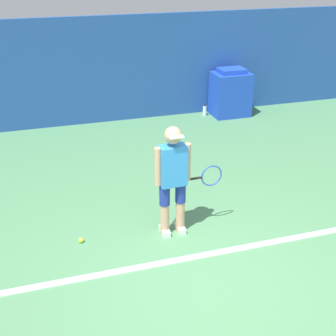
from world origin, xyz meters
TOP-DOWN VIEW (x-y plane):
  - ground_plane at (0.00, 0.00)m, footprint 24.00×24.00m
  - back_wall at (0.00, 5.84)m, footprint 24.00×0.10m
  - court_baseline at (0.00, 0.53)m, footprint 21.60×0.10m
  - tennis_player at (-0.06, 1.16)m, footprint 0.94×0.29m
  - tennis_ball at (-1.28, 1.28)m, footprint 0.07×0.07m
  - covered_chair at (2.67, 5.42)m, footprint 0.81×0.64m
  - water_bottle at (2.11, 5.55)m, footprint 0.09×0.09m

SIDE VIEW (x-z plane):
  - ground_plane at x=0.00m, z-range 0.00..0.00m
  - court_baseline at x=0.00m, z-range 0.00..0.01m
  - tennis_ball at x=-1.28m, z-range 0.00..0.07m
  - water_bottle at x=2.11m, z-range -0.01..0.24m
  - covered_chair at x=2.67m, z-range -0.02..1.04m
  - tennis_player at x=-0.06m, z-range 0.08..1.58m
  - back_wall at x=0.00m, z-range 0.00..2.24m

